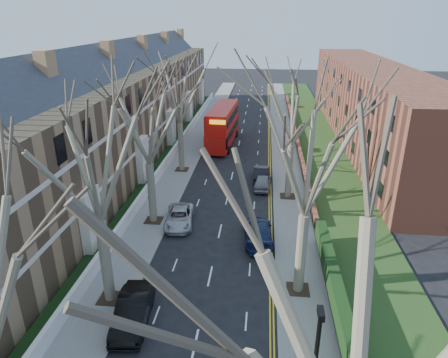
# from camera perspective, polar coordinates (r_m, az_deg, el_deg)

# --- Properties ---
(pavement_left) EXTENTS (3.00, 102.00, 0.12)m
(pavement_left) POSITION_cam_1_polar(r_m,az_deg,el_deg) (55.05, -4.07, 5.40)
(pavement_left) COLOR slate
(pavement_left) RESTS_ON ground
(pavement_right) EXTENTS (3.00, 102.00, 0.12)m
(pavement_right) POSITION_cam_1_polar(r_m,az_deg,el_deg) (54.36, 8.55, 4.99)
(pavement_right) COLOR slate
(pavement_right) RESTS_ON ground
(terrace_left) EXTENTS (9.70, 78.00, 13.60)m
(terrace_left) POSITION_cam_1_polar(r_m,az_deg,el_deg) (48.14, -14.99, 8.97)
(terrace_left) COLOR #916D4A
(terrace_left) RESTS_ON ground
(flats_right) EXTENTS (13.97, 54.00, 10.00)m
(flats_right) POSITION_cam_1_polar(r_m,az_deg,el_deg) (58.73, 20.08, 10.15)
(flats_right) COLOR brown
(flats_right) RESTS_ON ground
(wall_hedge_right) EXTENTS (0.70, 24.00, 1.80)m
(wall_hedge_right) POSITION_cam_1_polar(r_m,az_deg,el_deg) (21.57, 17.66, -22.83)
(wall_hedge_right) COLOR brown
(wall_hedge_right) RESTS_ON ground
(front_wall_left) EXTENTS (0.30, 78.00, 1.00)m
(front_wall_left) POSITION_cam_1_polar(r_m,az_deg,el_deg) (47.75, -7.64, 3.28)
(front_wall_left) COLOR white
(front_wall_left) RESTS_ON ground
(grass_verge_right) EXTENTS (6.00, 102.00, 0.06)m
(grass_verge_right) POSITION_cam_1_polar(r_m,az_deg,el_deg) (54.76, 13.27, 4.86)
(grass_verge_right) COLOR #223E16
(grass_verge_right) RESTS_ON ground
(tree_left_mid) EXTENTS (10.50, 10.50, 14.71)m
(tree_left_mid) POSITION_cam_1_polar(r_m,az_deg,el_deg) (21.83, -18.47, 3.83)
(tree_left_mid) COLOR #6D644D
(tree_left_mid) RESTS_ON ground
(tree_left_far) EXTENTS (10.15, 10.15, 14.22)m
(tree_left_far) POSITION_cam_1_polar(r_m,az_deg,el_deg) (30.95, -11.13, 9.21)
(tree_left_far) COLOR #6D644D
(tree_left_far) RESTS_ON ground
(tree_left_dist) EXTENTS (10.50, 10.50, 14.71)m
(tree_left_dist) POSITION_cam_1_polar(r_m,az_deg,el_deg) (42.32, -6.55, 13.38)
(tree_left_dist) COLOR #6D644D
(tree_left_dist) RESTS_ON ground
(tree_right_near) EXTENTS (10.85, 10.85, 15.20)m
(tree_right_near) POSITION_cam_1_polar(r_m,az_deg,el_deg) (9.61, 20.98, -19.72)
(tree_right_near) COLOR #6D644D
(tree_right_near) RESTS_ON ground
(tree_right_mid) EXTENTS (10.50, 10.50, 14.71)m
(tree_right_mid) POSITION_cam_1_polar(r_m,az_deg,el_deg) (22.01, 12.22, 4.64)
(tree_right_mid) COLOR #6D644D
(tree_right_mid) RESTS_ON ground
(tree_right_far) EXTENTS (10.15, 10.15, 14.22)m
(tree_right_far) POSITION_cam_1_polar(r_m,az_deg,el_deg) (35.62, 9.96, 10.99)
(tree_right_far) COLOR #6D644D
(tree_right_far) RESTS_ON ground
(double_decker_bus) EXTENTS (3.52, 12.01, 4.93)m
(double_decker_bus) POSITION_cam_1_polar(r_m,az_deg,el_deg) (53.19, -0.18, 7.51)
(double_decker_bus) COLOR red
(double_decker_bus) RESTS_ON ground
(car_left_mid) EXTENTS (2.10, 4.97, 1.60)m
(car_left_mid) POSITION_cam_1_polar(r_m,az_deg,el_deg) (23.98, -12.87, -17.88)
(car_left_mid) COLOR black
(car_left_mid) RESTS_ON ground
(car_left_far) EXTENTS (2.66, 4.92, 1.31)m
(car_left_far) POSITION_cam_1_polar(r_m,az_deg,el_deg) (33.23, -6.39, -5.42)
(car_left_far) COLOR #AEADB3
(car_left_far) RESTS_ON ground
(car_right_near) EXTENTS (2.50, 5.35, 1.51)m
(car_right_near) POSITION_cam_1_polar(r_m,az_deg,el_deg) (30.78, 4.91, -7.56)
(car_right_near) COLOR #15244C
(car_right_near) RESTS_ON ground
(car_right_mid) EXTENTS (1.89, 4.19, 1.40)m
(car_right_mid) POSITION_cam_1_polar(r_m,az_deg,el_deg) (39.95, 5.53, -0.37)
(car_right_mid) COLOR gray
(car_right_mid) RESTS_ON ground
(car_right_far) EXTENTS (1.61, 4.56, 1.50)m
(car_right_far) POSITION_cam_1_polar(r_m,az_deg,el_deg) (41.84, 5.36, 0.79)
(car_right_far) COLOR black
(car_right_far) RESTS_ON ground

